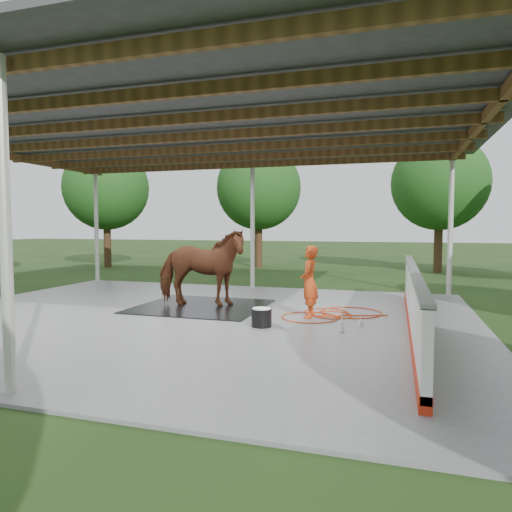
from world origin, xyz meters
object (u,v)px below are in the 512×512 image
(dasher_board, at_px, (413,301))
(wash_bucket, at_px, (262,317))
(horse, at_px, (201,268))
(handler, at_px, (309,282))

(dasher_board, distance_m, wash_bucket, 2.84)
(horse, distance_m, handler, 2.77)
(horse, bearing_deg, handler, -111.00)
(horse, relative_size, handler, 1.43)
(dasher_board, bearing_deg, handler, 162.96)
(horse, bearing_deg, dasher_board, -113.78)
(horse, height_order, wash_bucket, horse)
(handler, height_order, wash_bucket, handler)
(wash_bucket, bearing_deg, horse, 140.37)
(wash_bucket, bearing_deg, handler, 57.97)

